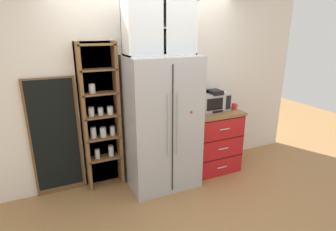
{
  "coord_description": "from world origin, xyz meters",
  "views": [
    {
      "loc": [
        -1.33,
        -3.16,
        2.09
      ],
      "look_at": [
        0.1,
        -0.0,
        0.97
      ],
      "focal_mm": 29.17,
      "sensor_mm": 36.0,
      "label": 1
    }
  ],
  "objects_px": {
    "refrigerator": "(161,123)",
    "bottle_amber": "(195,105)",
    "chalkboard_menu": "(55,138)",
    "microwave": "(212,101)",
    "coffee_maker": "(214,100)",
    "mug_red": "(234,106)"
  },
  "relations": [
    {
      "from": "mug_red",
      "to": "bottle_amber",
      "type": "height_order",
      "value": "bottle_amber"
    },
    {
      "from": "refrigerator",
      "to": "microwave",
      "type": "distance_m",
      "value": 0.89
    },
    {
      "from": "microwave",
      "to": "mug_red",
      "type": "distance_m",
      "value": 0.34
    },
    {
      "from": "coffee_maker",
      "to": "bottle_amber",
      "type": "bearing_deg",
      "value": 178.91
    },
    {
      "from": "bottle_amber",
      "to": "refrigerator",
      "type": "bearing_deg",
      "value": -172.51
    },
    {
      "from": "chalkboard_menu",
      "to": "mug_red",
      "type": "bearing_deg",
      "value": -8.01
    },
    {
      "from": "coffee_maker",
      "to": "mug_red",
      "type": "bearing_deg",
      "value": -15.17
    },
    {
      "from": "refrigerator",
      "to": "mug_red",
      "type": "height_order",
      "value": "refrigerator"
    },
    {
      "from": "refrigerator",
      "to": "microwave",
      "type": "relative_size",
      "value": 4.02
    },
    {
      "from": "refrigerator",
      "to": "mug_red",
      "type": "xyz_separation_m",
      "value": [
        1.17,
        -0.02,
        0.09
      ]
    },
    {
      "from": "refrigerator",
      "to": "chalkboard_menu",
      "type": "distance_m",
      "value": 1.36
    },
    {
      "from": "coffee_maker",
      "to": "bottle_amber",
      "type": "height_order",
      "value": "coffee_maker"
    },
    {
      "from": "mug_red",
      "to": "bottle_amber",
      "type": "xyz_separation_m",
      "value": [
        -0.62,
        0.09,
        0.06
      ]
    },
    {
      "from": "microwave",
      "to": "mug_red",
      "type": "height_order",
      "value": "microwave"
    },
    {
      "from": "refrigerator",
      "to": "coffee_maker",
      "type": "relative_size",
      "value": 5.71
    },
    {
      "from": "microwave",
      "to": "chalkboard_menu",
      "type": "bearing_deg",
      "value": 174.17
    },
    {
      "from": "refrigerator",
      "to": "bottle_amber",
      "type": "height_order",
      "value": "refrigerator"
    },
    {
      "from": "bottle_amber",
      "to": "chalkboard_menu",
      "type": "distance_m",
      "value": 1.9
    },
    {
      "from": "microwave",
      "to": "coffee_maker",
      "type": "xyz_separation_m",
      "value": [
        -0.01,
        -0.04,
        0.03
      ]
    },
    {
      "from": "mug_red",
      "to": "bottle_amber",
      "type": "relative_size",
      "value": 0.44
    },
    {
      "from": "mug_red",
      "to": "chalkboard_menu",
      "type": "bearing_deg",
      "value": 171.99
    },
    {
      "from": "mug_red",
      "to": "bottle_amber",
      "type": "bearing_deg",
      "value": 171.64
    }
  ]
}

